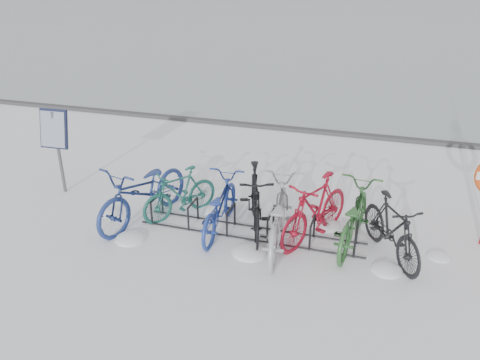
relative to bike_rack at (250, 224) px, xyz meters
The scene contains 13 objects.
ground 0.18m from the bike_rack, ahead, with size 900.00×900.00×0.00m, color white.
quay_edge 5.90m from the bike_rack, 90.00° to the left, with size 400.00×0.25×0.10m, color #3F3F42.
bike_rack is the anchor object (origin of this frame).
info_board 4.35m from the bike_rack, behind, with size 0.60×0.25×1.77m.
bike_0 2.05m from the bike_rack, behind, with size 0.79×2.27×1.19m, color navy.
bike_1 1.51m from the bike_rack, 168.63° to the left, with size 0.45×1.59×0.96m, color #1D5C52.
bike_2 0.66m from the bike_rack, behind, with size 0.66×1.89×0.99m, color #213A95.
bike_3 0.46m from the bike_rack, 82.71° to the left, with size 0.56×1.97×1.18m, color black.
bike_4 0.68m from the bike_rack, 20.39° to the right, with size 0.76×2.19×1.15m, color #AEB2B7.
bike_5 1.17m from the bike_rack, 10.95° to the left, with size 0.55×1.93×1.16m, color maroon.
bike_6 1.76m from the bike_rack, ahead, with size 0.69×2.00×1.05m, color #2E642F.
bike_7 2.35m from the bike_rack, ahead, with size 0.49×1.74×1.04m, color black.
snow_drifts 0.23m from the bike_rack, 71.21° to the right, with size 6.26×1.98×0.20m.
Camera 1 is at (1.96, -6.85, 4.24)m, focal length 35.00 mm.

